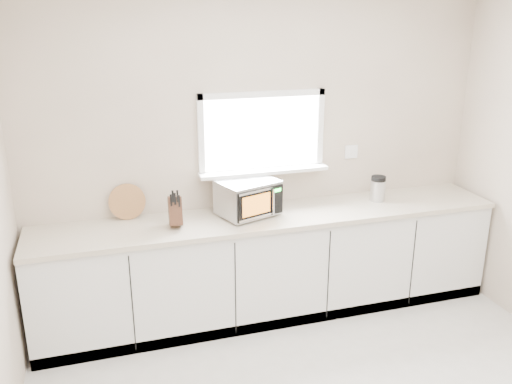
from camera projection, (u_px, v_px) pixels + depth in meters
name	position (u px, v px, depth m)	size (l,w,h in m)	color
back_wall	(261.00, 154.00, 4.64)	(4.00, 0.17, 2.70)	beige
cabinets	(271.00, 266.00, 4.66)	(3.92, 0.60, 0.88)	silver
countertop	(272.00, 216.00, 4.51)	(3.92, 0.64, 0.04)	#BFB49E
microwave	(248.00, 197.00, 4.44)	(0.55, 0.49, 0.30)	black
knife_block	(175.00, 210.00, 4.21)	(0.12, 0.22, 0.31)	#4D301B
cutting_board	(127.00, 202.00, 4.36)	(0.29, 0.29, 0.02)	#A4633F
coffee_grinder	(378.00, 188.00, 4.79)	(0.17, 0.17, 0.23)	#BABDC2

